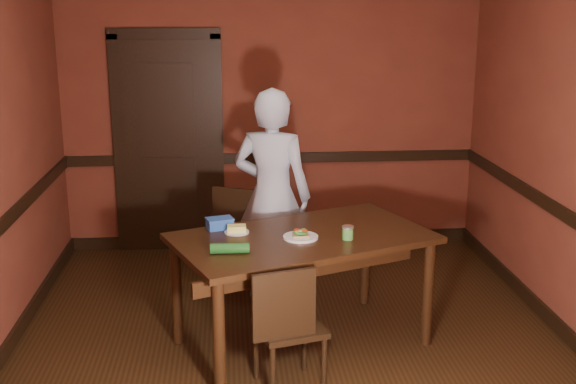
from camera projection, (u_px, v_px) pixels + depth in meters
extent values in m
cube|color=black|center=(292.00, 346.00, 5.16)|extent=(4.00, 4.50, 0.01)
cube|color=brown|center=(272.00, 112.00, 6.98)|extent=(4.00, 0.02, 2.70)
cube|color=brown|center=(347.00, 293.00, 2.65)|extent=(4.00, 0.02, 2.70)
cube|color=black|center=(272.00, 158.00, 7.08)|extent=(4.00, 0.03, 0.10)
cube|color=black|center=(572.00, 219.00, 5.09)|extent=(0.03, 4.50, 0.10)
cube|color=black|center=(273.00, 239.00, 7.30)|extent=(4.00, 0.03, 0.12)
cube|color=black|center=(7.00, 349.00, 4.99)|extent=(0.03, 4.50, 0.12)
cube|color=black|center=(560.00, 328.00, 5.30)|extent=(0.03, 4.50, 0.12)
cube|color=black|center=(169.00, 148.00, 6.95)|extent=(0.85, 0.04, 2.05)
cube|color=black|center=(119.00, 148.00, 6.93)|extent=(0.10, 0.06, 2.15)
cube|color=black|center=(218.00, 146.00, 7.01)|extent=(0.10, 0.06, 2.15)
cube|color=black|center=(164.00, 34.00, 6.69)|extent=(1.05, 0.06, 0.10)
cube|color=black|center=(302.00, 290.00, 5.11)|extent=(1.98, 1.56, 0.82)
imported|color=silver|center=(272.00, 196.00, 5.81)|extent=(0.74, 0.61, 1.74)
cylinder|color=silver|center=(301.00, 237.00, 4.94)|extent=(0.24, 0.24, 0.01)
cube|color=#A2844E|center=(301.00, 235.00, 4.94)|extent=(0.11, 0.10, 0.02)
ellipsoid|color=#2F7D2E|center=(301.00, 232.00, 4.93)|extent=(0.10, 0.09, 0.02)
cylinder|color=red|center=(297.00, 230.00, 4.94)|extent=(0.04, 0.04, 0.01)
cylinder|color=red|center=(305.00, 231.00, 4.92)|extent=(0.04, 0.04, 0.01)
cylinder|color=#89B05B|center=(297.00, 232.00, 4.90)|extent=(0.03, 0.03, 0.01)
cylinder|color=#89B05B|center=(304.00, 229.00, 4.95)|extent=(0.03, 0.03, 0.01)
cylinder|color=#89B05B|center=(301.00, 230.00, 4.93)|extent=(0.03, 0.03, 0.01)
cylinder|color=#498B3A|center=(348.00, 234.00, 4.91)|extent=(0.08, 0.08, 0.08)
cylinder|color=beige|center=(348.00, 227.00, 4.90)|extent=(0.08, 0.08, 0.01)
cylinder|color=silver|center=(237.00, 232.00, 5.05)|extent=(0.17, 0.17, 0.01)
cube|color=#DFDD66|center=(237.00, 228.00, 5.05)|extent=(0.13, 0.09, 0.04)
cube|color=#2A58B6|center=(220.00, 224.00, 5.14)|extent=(0.20, 0.16, 0.07)
cube|color=#2A58B6|center=(220.00, 219.00, 5.13)|extent=(0.22, 0.17, 0.01)
cylinder|color=#174918|center=(230.00, 248.00, 4.63)|extent=(0.25, 0.08, 0.07)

